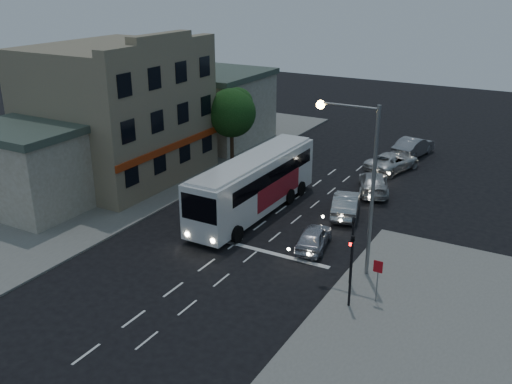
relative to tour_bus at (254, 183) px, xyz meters
The scene contains 18 objects.
ground 7.10m from the tour_bus, 78.50° to the right, with size 120.00×120.00×0.00m, color black.
sidewalk_near 17.99m from the tour_bus, 36.58° to the right, with size 12.00×24.00×0.12m, color slate.
sidewalk_far 11.90m from the tour_bus, behind, with size 12.00×50.00×0.12m, color slate.
road_markings 4.74m from the tour_bus, 51.73° to the right, with size 8.00×30.55×0.01m.
tour_bus is the anchor object (origin of this frame).
car_suv 6.43m from the tour_bus, 27.08° to the right, with size 1.58×3.92×1.34m, color #AAACB7.
car_sedan_a 6.21m from the tour_bus, 26.09° to the left, with size 1.60×4.59×1.51m, color #B0B0B0.
car_sedan_b 9.59m from the tour_bus, 53.17° to the left, with size 2.06×5.06×1.47m, color #B6B6B6.
car_sedan_c 14.28m from the tour_bus, 67.74° to the left, with size 2.44×5.29×1.47m, color silver.
car_extra 18.84m from the tour_bus, 71.92° to the left, with size 1.77×5.08×1.67m, color gray.
traffic_signal_main 10.71m from the tour_bus, 33.27° to the right, with size 0.25×0.35×4.10m.
traffic_signal_side 12.45m from the tour_bus, 39.13° to the right, with size 0.18×0.15×4.10m.
regulatory_sign 12.70m from the tour_bus, 32.89° to the right, with size 0.45×0.12×2.20m.
streetlight 10.43m from the tour_bus, 27.11° to the right, with size 3.32×0.44×9.00m.
main_building 13.04m from the tour_bus, behind, with size 10.12×12.00×11.00m.
low_building_south 14.99m from the tour_bus, 151.45° to the right, with size 7.40×5.40×5.70m.
low_building_north 18.09m from the tour_bus, 132.30° to the left, with size 9.40×9.40×6.50m.
street_tree 11.08m from the tour_bus, 129.31° to the left, with size 4.00×4.00×6.20m.
Camera 1 is at (15.96, -23.81, 14.90)m, focal length 40.00 mm.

